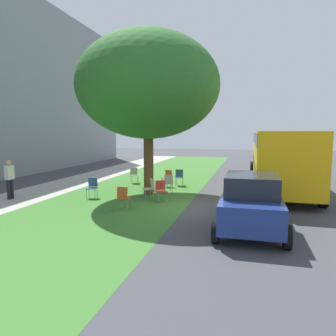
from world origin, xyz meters
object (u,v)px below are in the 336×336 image
chair_4 (148,180)px  chair_8 (134,174)px  parked_car (251,202)px  pedestrian_0 (10,178)px  street_tree (148,86)px  chair_5 (168,182)px  chair_0 (161,189)px  chair_7 (167,177)px  school_bus (280,154)px  chair_2 (150,187)px  chair_6 (92,186)px  chair_1 (124,196)px  chair_3 (179,176)px

chair_4 → chair_8: size_ratio=1.00×
parked_car → pedestrian_0: bearing=80.2°
street_tree → chair_5: bearing=-54.1°
chair_0 → chair_7: size_ratio=1.00×
school_bus → pedestrian_0: school_bus is taller
chair_0 → chair_8: (4.14, 2.73, 0.00)m
street_tree → chair_2: (-0.92, -0.34, -4.35)m
chair_5 → chair_8: size_ratio=1.00×
chair_0 → school_bus: school_bus is taller
chair_6 → chair_1: bearing=-127.7°
chair_0 → chair_1: bearing=150.4°
school_bus → pedestrian_0: (-5.79, 11.30, -0.83)m
chair_4 → chair_8: 2.23m
chair_7 → school_bus: 5.84m
street_tree → chair_4: 4.49m
chair_8 → chair_7: bearing=-107.1°
chair_0 → chair_3: (3.98, 0.12, 0.00)m
chair_3 → chair_6: (-3.96, 2.99, 0.00)m
chair_2 → chair_3: size_ratio=1.00×
parked_car → street_tree: bearing=47.2°
chair_0 → school_bus: bearing=-46.5°
chair_5 → parked_car: (-4.73, -3.74, 0.32)m
chair_1 → chair_4: 4.08m
chair_0 → chair_7: same height
chair_3 → chair_5: (-2.07, 0.08, 0.00)m
chair_3 → chair_7: size_ratio=1.00×
chair_7 → chair_8: bearing=72.9°
chair_0 → pedestrian_0: 6.47m
chair_3 → chair_7: same height
street_tree → chair_7: street_tree is taller
chair_6 → school_bus: (4.66, -8.05, 1.24)m
parked_car → chair_6: bearing=66.9°
chair_8 → pedestrian_0: pedestrian_0 is taller
chair_6 → chair_7: 4.26m
chair_0 → chair_8: 4.96m
chair_6 → pedestrian_0: 3.46m
chair_7 → pedestrian_0: size_ratio=0.52×
chair_2 → chair_6: (-0.42, 2.48, 0.00)m
chair_4 → parked_car: (-5.21, -4.88, 0.32)m
chair_6 → pedestrian_0: (-1.13, 3.25, 0.41)m
chair_1 → parked_car: size_ratio=0.24×
street_tree → chair_1: size_ratio=8.20×
chair_8 → pedestrian_0: 6.39m
chair_2 → chair_3: 3.57m
street_tree → chair_7: 4.86m
chair_3 → chair_5: size_ratio=1.00×
street_tree → chair_2: bearing=-159.7°
parked_car → chair_0: bearing=51.5°
chair_1 → chair_4: (4.06, 0.40, 0.00)m
chair_3 → chair_6: same height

